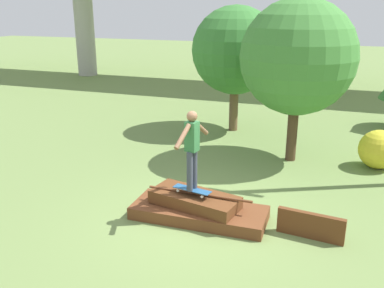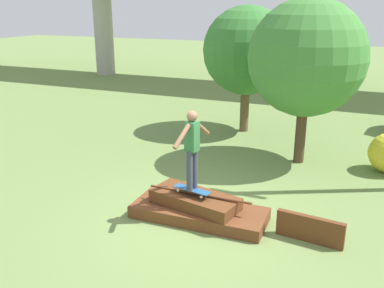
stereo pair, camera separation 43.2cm
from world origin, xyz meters
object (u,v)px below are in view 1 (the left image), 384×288
skateboard (192,190)px  skater (192,145)px  bush_yellow_flowering (379,149)px  tree_behind_left (298,57)px  tree_behind_right (235,51)px

skateboard → skater: (-0.00, 0.00, 0.92)m
skater → bush_yellow_flowering: (3.61, 4.25, -1.04)m
tree_behind_left → tree_behind_right: 3.20m
tree_behind_right → bush_yellow_flowering: tree_behind_right is taller
bush_yellow_flowering → skater: bearing=-130.3°
skateboard → bush_yellow_flowering: bush_yellow_flowering is taller
tree_behind_left → tree_behind_right: (-2.21, 2.31, -0.13)m
skateboard → bush_yellow_flowering: 5.58m
skateboard → tree_behind_left: tree_behind_left is taller
skateboard → tree_behind_left: size_ratio=0.19×
skateboard → tree_behind_right: bearing=97.2°
skater → bush_yellow_flowering: size_ratio=1.55×
skateboard → tree_behind_left: bearing=71.1°
skateboard → bush_yellow_flowering: size_ratio=0.80×
skater → tree_behind_left: 4.51m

